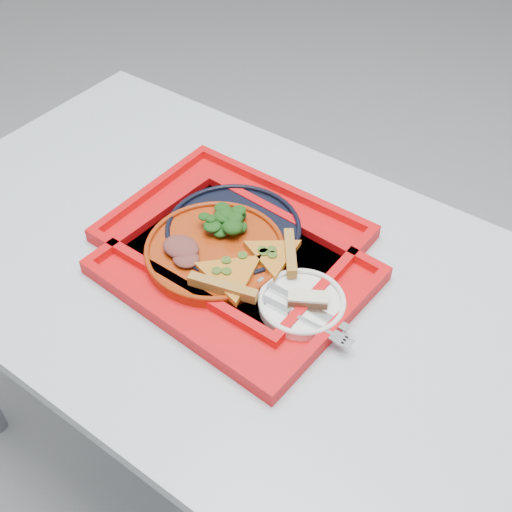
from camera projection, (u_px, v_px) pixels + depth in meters
name	position (u px, v px, depth m)	size (l,w,h in m)	color
ground	(274.00, 483.00, 1.68)	(10.00, 10.00, 0.00)	gray
table	(281.00, 318.00, 1.20)	(1.60, 0.80, 0.75)	#AEB9C4
tray_main	(235.00, 274.00, 1.18)	(0.45, 0.35, 0.01)	red
tray_far	(234.00, 237.00, 1.25)	(0.45, 0.35, 0.01)	red
dinner_plate	(215.00, 252.00, 1.19)	(0.26, 0.26, 0.02)	#942A09
side_plate	(302.00, 304.00, 1.11)	(0.15, 0.15, 0.01)	white
navy_plate	(233.00, 232.00, 1.24)	(0.26, 0.26, 0.02)	black
pizza_slice_a	(231.00, 274.00, 1.13)	(0.14, 0.12, 0.02)	gold
pizza_slice_b	(273.00, 253.00, 1.17)	(0.13, 0.11, 0.02)	gold
salad_heap	(228.00, 216.00, 1.22)	(0.09, 0.08, 0.04)	black
meat_portion	(181.00, 247.00, 1.18)	(0.07, 0.06, 0.02)	brown
dessert_bar	(308.00, 299.00, 1.09)	(0.07, 0.06, 0.02)	#532E1B
knife	(302.00, 303.00, 1.09)	(0.18, 0.02, 0.01)	silver
fork	(297.00, 316.00, 1.07)	(0.18, 0.02, 0.01)	silver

